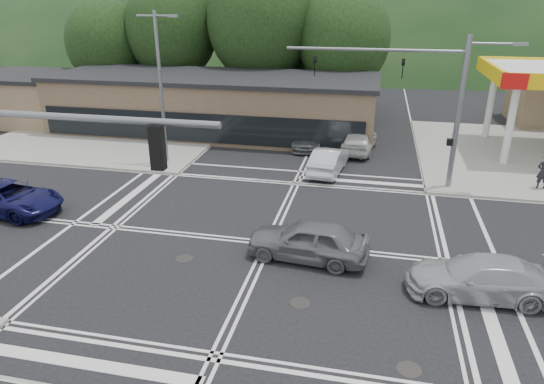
% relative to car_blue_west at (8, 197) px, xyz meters
% --- Properties ---
extents(ground, '(120.00, 120.00, 0.00)m').
position_rel_car_blue_west_xyz_m(ground, '(12.97, -0.50, -0.75)').
color(ground, black).
rests_on(ground, ground).
extents(sidewalk_nw, '(16.00, 16.00, 0.15)m').
position_rel_car_blue_west_xyz_m(sidewalk_nw, '(-2.03, 14.50, -0.67)').
color(sidewalk_nw, gray).
rests_on(sidewalk_nw, ground).
extents(commercial_row, '(24.00, 8.00, 4.00)m').
position_rel_car_blue_west_xyz_m(commercial_row, '(4.97, 16.50, 1.25)').
color(commercial_row, brown).
rests_on(commercial_row, ground).
extents(commercial_nw, '(8.00, 7.00, 3.60)m').
position_rel_car_blue_west_xyz_m(commercial_nw, '(-11.03, 16.50, 1.05)').
color(commercial_nw, '#846B4F').
rests_on(commercial_nw, ground).
extents(hill_north, '(252.00, 126.00, 140.00)m').
position_rel_car_blue_west_xyz_m(hill_north, '(12.97, 89.50, -0.75)').
color(hill_north, '#173317').
rests_on(hill_north, ground).
extents(tree_n_a, '(8.00, 8.00, 11.75)m').
position_rel_car_blue_west_xyz_m(tree_n_a, '(-1.03, 23.50, 6.39)').
color(tree_n_a, '#382619').
rests_on(tree_n_a, ground).
extents(tree_n_b, '(9.00, 9.00, 12.98)m').
position_rel_car_blue_west_xyz_m(tree_n_b, '(6.97, 23.50, 7.04)').
color(tree_n_b, '#382619').
rests_on(tree_n_b, ground).
extents(tree_n_c, '(7.60, 7.60, 10.87)m').
position_rel_car_blue_west_xyz_m(tree_n_c, '(13.97, 23.50, 5.74)').
color(tree_n_c, '#382619').
rests_on(tree_n_c, ground).
extents(tree_n_d, '(6.80, 6.80, 9.76)m').
position_rel_car_blue_west_xyz_m(tree_n_d, '(-7.03, 22.50, 5.09)').
color(tree_n_d, '#382619').
rests_on(tree_n_d, ground).
extents(tree_n_e, '(8.40, 8.40, 11.98)m').
position_rel_car_blue_west_xyz_m(tree_n_e, '(10.97, 27.50, 6.39)').
color(tree_n_e, '#382619').
rests_on(tree_n_e, ground).
extents(streetlight_nw, '(2.50, 0.25, 9.00)m').
position_rel_car_blue_west_xyz_m(streetlight_nw, '(4.53, 8.50, 4.30)').
color(streetlight_nw, slate).
rests_on(streetlight_nw, ground).
extents(signal_mast_ne, '(11.65, 0.30, 8.00)m').
position_rel_car_blue_west_xyz_m(signal_mast_ne, '(19.92, 7.70, 4.32)').
color(signal_mast_ne, slate).
rests_on(signal_mast_ne, ground).
extents(car_blue_west, '(5.62, 3.05, 1.50)m').
position_rel_car_blue_west_xyz_m(car_blue_west, '(0.00, 0.00, 0.00)').
color(car_blue_west, '#0E0E40').
rests_on(car_blue_west, ground).
extents(car_grey_center, '(4.94, 2.37, 1.63)m').
position_rel_car_blue_west_xyz_m(car_grey_center, '(14.78, -1.42, 0.07)').
color(car_grey_center, slate).
rests_on(car_grey_center, ground).
extents(car_silver_east, '(5.06, 2.26, 1.44)m').
position_rel_car_blue_west_xyz_m(car_silver_east, '(20.97, -2.72, -0.03)').
color(car_silver_east, '#A1A2A8').
rests_on(car_silver_east, ground).
extents(car_queue_a, '(2.11, 4.68, 1.49)m').
position_rel_car_blue_west_xyz_m(car_queue_a, '(14.52, 8.93, -0.00)').
color(car_queue_a, silver).
rests_on(car_queue_a, ground).
extents(car_queue_b, '(2.45, 5.03, 1.65)m').
position_rel_car_blue_west_xyz_m(car_queue_b, '(16.10, 13.50, 0.08)').
color(car_queue_b, beige).
rests_on(car_queue_b, ground).
extents(car_northbound, '(2.44, 4.81, 1.34)m').
position_rel_car_blue_west_xyz_m(car_northbound, '(12.47, 13.84, -0.08)').
color(car_northbound, '#525557').
rests_on(car_northbound, ground).
extents(pedestrian, '(0.67, 0.44, 1.85)m').
position_rel_car_blue_west_xyz_m(pedestrian, '(25.97, 8.39, 0.32)').
color(pedestrian, black).
rests_on(pedestrian, sidewalk_ne).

